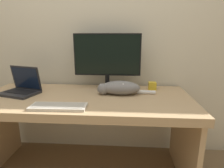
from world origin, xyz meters
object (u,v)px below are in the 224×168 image
(laptop, at_px, (21,88))
(external_keyboard, at_px, (58,107))
(monitor, at_px, (107,59))
(cat, at_px, (119,88))

(laptop, height_order, external_keyboard, laptop)
(monitor, xyz_separation_m, cat, (0.11, -0.16, -0.22))
(monitor, height_order, laptop, monitor)
(monitor, xyz_separation_m, external_keyboard, (-0.29, -0.50, -0.27))
(monitor, distance_m, laptop, 0.78)
(cat, bearing_deg, external_keyboard, -138.18)
(external_keyboard, height_order, cat, cat)
(external_keyboard, relative_size, cat, 0.79)
(external_keyboard, distance_m, cat, 0.53)
(monitor, bearing_deg, laptop, -164.53)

